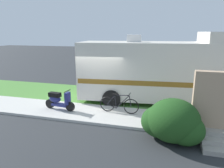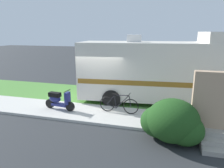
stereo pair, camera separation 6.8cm
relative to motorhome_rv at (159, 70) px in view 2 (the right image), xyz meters
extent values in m
plane|color=#2D3033|center=(-2.83, -1.31, -1.73)|extent=(80.00, 80.00, 0.00)
cube|color=beige|center=(-2.83, -2.51, -1.67)|extent=(24.00, 2.00, 0.12)
cube|color=#4C8438|center=(-2.83, 0.19, -1.69)|extent=(24.00, 3.40, 0.08)
cube|color=silver|center=(-0.11, -0.01, -0.01)|extent=(7.99, 3.15, 2.84)
cube|color=silver|center=(2.88, 0.27, 1.66)|extent=(2.01, 2.46, 0.50)
cube|color=#8C601E|center=(-0.11, -0.01, -0.44)|extent=(7.84, 3.16, 0.24)
cube|color=silver|center=(-1.27, -0.12, 1.59)|extent=(0.75, 0.66, 0.36)
cylinder|color=black|center=(2.19, 1.38, -1.28)|extent=(0.92, 0.36, 0.90)
cylinder|color=black|center=(2.41, -0.94, -1.28)|extent=(0.92, 0.36, 0.90)
cylinder|color=black|center=(-2.35, 0.94, -1.28)|extent=(0.92, 0.36, 0.90)
cylinder|color=black|center=(-2.13, -1.37, -1.28)|extent=(0.92, 0.36, 0.90)
cylinder|color=black|center=(-3.74, -2.64, -1.39)|extent=(0.45, 0.15, 0.44)
cylinder|color=black|center=(-4.84, -2.52, -1.39)|extent=(0.45, 0.15, 0.44)
cube|color=navy|center=(-4.29, -2.58, -1.37)|extent=(0.80, 0.36, 0.10)
cube|color=black|center=(-4.54, -2.56, -0.91)|extent=(0.58, 0.32, 0.20)
ellipsoid|color=navy|center=(-4.54, -2.56, -1.11)|extent=(0.63, 0.36, 0.36)
cube|color=navy|center=(-3.85, -2.63, -1.01)|extent=(0.17, 0.33, 0.56)
cylinder|color=black|center=(-3.85, -2.63, -0.66)|extent=(0.09, 0.50, 0.04)
sphere|color=white|center=(-3.85, -2.63, -0.83)|extent=(0.12, 0.12, 0.12)
torus|color=black|center=(-1.01, -2.25, -1.27)|extent=(0.69, 0.06, 0.69)
torus|color=black|center=(-2.11, -2.22, -1.27)|extent=(0.69, 0.06, 0.69)
cylinder|color=black|center=(-1.40, -2.24, -1.10)|extent=(0.62, 0.06, 0.68)
cylinder|color=black|center=(-1.72, -2.23, -1.12)|extent=(0.10, 0.04, 0.61)
cylinder|color=black|center=(-1.43, -2.24, -0.79)|extent=(0.66, 0.06, 0.09)
cylinder|color=black|center=(-1.90, -2.22, -1.35)|extent=(0.43, 0.05, 0.19)
cylinder|color=black|center=(-1.93, -2.22, -1.04)|extent=(0.38, 0.05, 0.47)
cylinder|color=black|center=(-1.06, -2.25, -1.02)|extent=(0.12, 0.04, 0.51)
cube|color=black|center=(-1.76, -2.23, -0.79)|extent=(0.20, 0.11, 0.06)
cylinder|color=black|center=(-1.10, -2.25, -0.73)|extent=(0.05, 0.52, 0.03)
cube|color=#1E478C|center=(-1.90, 4.62, -0.74)|extent=(2.69, 2.05, 1.43)
cube|color=black|center=(-1.90, 4.62, -0.33)|extent=(2.56, 2.07, 0.44)
cube|color=#1E478C|center=(0.98, 4.75, -1.07)|extent=(3.26, 2.08, 0.77)
cylinder|color=black|center=(-2.06, 3.68, -1.35)|extent=(0.77, 0.27, 0.76)
cylinder|color=black|center=(-2.15, 5.53, -1.35)|extent=(0.77, 0.27, 0.76)
cylinder|color=black|center=(1.40, 3.84, -1.35)|extent=(0.77, 0.27, 0.76)
cylinder|color=black|center=(1.31, 5.69, -1.35)|extent=(0.77, 0.27, 0.76)
cube|color=#9E998E|center=(2.30, -4.11, -1.65)|extent=(1.40, 0.96, 0.16)
cube|color=#9E998E|center=(2.30, -3.95, -1.49)|extent=(1.40, 0.64, 0.16)
cube|color=#9E998E|center=(2.30, -3.79, -1.33)|extent=(1.40, 0.32, 0.16)
cube|color=tan|center=(2.30, -3.48, -0.53)|extent=(2.00, 0.30, 2.40)
ellipsoid|color=#1E4719|center=(0.70, -4.01, -0.95)|extent=(1.74, 1.57, 1.48)
ellipsoid|color=#1E4719|center=(0.26, -3.84, -1.12)|extent=(1.30, 1.17, 1.11)
ellipsoid|color=#1E4719|center=(1.09, -4.15, -1.17)|extent=(1.22, 1.10, 1.04)
cylinder|color=#B2B2B7|center=(1.70, -2.47, -1.51)|extent=(0.07, 0.07, 0.20)
cylinder|color=#B2B2B7|center=(1.70, -2.47, -1.40)|extent=(0.03, 0.03, 0.04)
cylinder|color=black|center=(1.70, -2.47, -1.37)|extent=(0.03, 0.03, 0.01)
cylinder|color=#B2B2B7|center=(1.49, -2.63, -1.50)|extent=(0.07, 0.07, 0.23)
cylinder|color=#B2B2B7|center=(1.49, -2.63, -1.36)|extent=(0.03, 0.03, 0.05)
cylinder|color=black|center=(1.49, -2.63, -1.34)|extent=(0.04, 0.04, 0.02)
camera|label=1|loc=(0.32, -10.58, 1.90)|focal=32.66mm
camera|label=2|loc=(0.38, -10.56, 1.90)|focal=32.66mm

